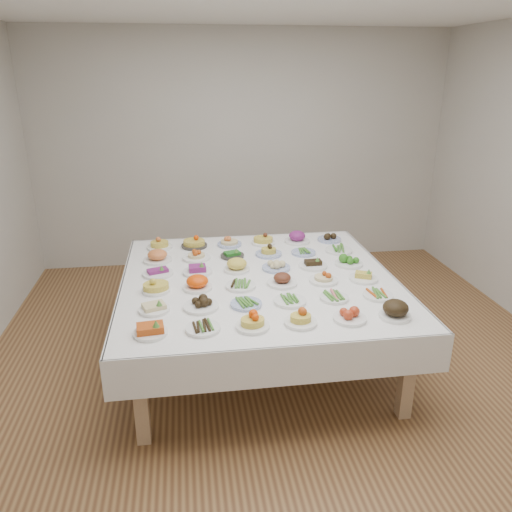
{
  "coord_description": "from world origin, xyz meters",
  "views": [
    {
      "loc": [
        -0.73,
        -3.57,
        2.33
      ],
      "look_at": [
        -0.17,
        0.25,
        0.88
      ],
      "focal_mm": 35.0,
      "sensor_mm": 36.0,
      "label": 1
    }
  ],
  "objects": [
    {
      "name": "dish_20",
      "position": [
        -0.33,
        0.27,
        0.81
      ],
      "size": [
        0.21,
        0.21,
        0.13
      ],
      "color": "white",
      "rests_on": "display_table"
    },
    {
      "name": "dish_25",
      "position": [
        -0.66,
        0.6,
        0.81
      ],
      "size": [
        0.24,
        0.24,
        0.13
      ],
      "color": "white",
      "rests_on": "display_table"
    },
    {
      "name": "dish_19",
      "position": [
        -0.66,
        0.26,
        0.79
      ],
      "size": [
        0.24,
        0.24,
        0.1
      ],
      "color": "white",
      "rests_on": "display_table"
    },
    {
      "name": "dish_24",
      "position": [
        -1.0,
        0.59,
        0.81
      ],
      "size": [
        0.24,
        0.24,
        0.13
      ],
      "color": "white",
      "rests_on": "display_table"
    },
    {
      "name": "display_table",
      "position": [
        -0.17,
        0.1,
        0.68
      ],
      "size": [
        2.2,
        2.2,
        0.75
      ],
      "color": "white",
      "rests_on": "ground"
    },
    {
      "name": "dish_13",
      "position": [
        -0.67,
        -0.05,
        0.81
      ],
      "size": [
        0.22,
        0.22,
        0.13
      ],
      "color": "white",
      "rests_on": "display_table"
    },
    {
      "name": "dish_30",
      "position": [
        -0.99,
        0.93,
        0.81
      ],
      "size": [
        0.23,
        0.23,
        0.13
      ],
      "color": "white",
      "rests_on": "display_table"
    },
    {
      "name": "dish_18",
      "position": [
        -0.98,
        0.28,
        0.79
      ],
      "size": [
        0.24,
        0.24,
        0.1
      ],
      "color": "white",
      "rests_on": "display_table"
    },
    {
      "name": "dish_27",
      "position": [
        -0.01,
        0.6,
        0.8
      ],
      "size": [
        0.23,
        0.23,
        0.12
      ],
      "color": "#4C66B2",
      "rests_on": "display_table"
    },
    {
      "name": "dish_8",
      "position": [
        -0.34,
        -0.39,
        0.77
      ],
      "size": [
        0.22,
        0.22,
        0.05
      ],
      "color": "#4C66B2",
      "rests_on": "display_table"
    },
    {
      "name": "dish_7",
      "position": [
        -0.66,
        -0.38,
        0.8
      ],
      "size": [
        0.25,
        0.25,
        0.11
      ],
      "color": "white",
      "rests_on": "display_table"
    },
    {
      "name": "dish_3",
      "position": [
        -0.02,
        -0.72,
        0.8
      ],
      "size": [
        0.21,
        0.21,
        0.12
      ],
      "color": "white",
      "rests_on": "display_table"
    },
    {
      "name": "dish_2",
      "position": [
        -0.34,
        -0.72,
        0.81
      ],
      "size": [
        0.22,
        0.22,
        0.14
      ],
      "color": "white",
      "rests_on": "display_table"
    },
    {
      "name": "dish_35",
      "position": [
        0.65,
        0.92,
        0.79
      ],
      "size": [
        0.23,
        0.23,
        0.09
      ],
      "color": "#4C66B2",
      "rests_on": "display_table"
    },
    {
      "name": "dish_32",
      "position": [
        -0.33,
        0.92,
        0.81
      ],
      "size": [
        0.23,
        0.23,
        0.13
      ],
      "color": "#4C66B2",
      "rests_on": "display_table"
    },
    {
      "name": "dish_15",
      "position": [
        -0.01,
        -0.06,
        0.8
      ],
      "size": [
        0.23,
        0.23,
        0.12
      ],
      "color": "white",
      "rests_on": "display_table"
    },
    {
      "name": "room_envelope",
      "position": [
        0.0,
        0.0,
        1.83
      ],
      "size": [
        5.02,
        5.02,
        2.81
      ],
      "color": "olive",
      "rests_on": "ground"
    },
    {
      "name": "dish_1",
      "position": [
        -0.66,
        -0.71,
        0.77
      ],
      "size": [
        0.22,
        0.22,
        0.05
      ],
      "color": "white",
      "rests_on": "display_table"
    },
    {
      "name": "dish_5",
      "position": [
        0.64,
        -0.72,
        0.81
      ],
      "size": [
        0.23,
        0.23,
        0.13
      ],
      "color": "white",
      "rests_on": "display_table"
    },
    {
      "name": "dish_14",
      "position": [
        -0.34,
        -0.07,
        0.77
      ],
      "size": [
        0.23,
        0.23,
        0.05
      ],
      "color": "white",
      "rests_on": "display_table"
    },
    {
      "name": "dish_17",
      "position": [
        0.65,
        -0.07,
        0.79
      ],
      "size": [
        0.22,
        0.22,
        0.09
      ],
      "color": "white",
      "rests_on": "display_table"
    },
    {
      "name": "dish_9",
      "position": [
        -0.02,
        -0.39,
        0.77
      ],
      "size": [
        0.23,
        0.23,
        0.05
      ],
      "color": "white",
      "rests_on": "display_table"
    },
    {
      "name": "dish_0",
      "position": [
        -0.99,
        -0.71,
        0.8
      ],
      "size": [
        0.21,
        0.21,
        0.1
      ],
      "color": "white",
      "rests_on": "display_table"
    },
    {
      "name": "dish_29",
      "position": [
        0.65,
        0.6,
        0.78
      ],
      "size": [
        0.25,
        0.24,
        0.06
      ],
      "color": "white",
      "rests_on": "display_table"
    },
    {
      "name": "dish_16",
      "position": [
        0.32,
        -0.06,
        0.8
      ],
      "size": [
        0.22,
        0.22,
        0.11
      ],
      "color": "white",
      "rests_on": "display_table"
    },
    {
      "name": "dish_11",
      "position": [
        0.65,
        -0.39,
        0.77
      ],
      "size": [
        0.22,
        0.22,
        0.05
      ],
      "color": "white",
      "rests_on": "display_table"
    },
    {
      "name": "dish_33",
      "position": [
        -0.0,
        0.92,
        0.81
      ],
      "size": [
        0.22,
        0.22,
        0.13
      ],
      "color": "white",
      "rests_on": "display_table"
    },
    {
      "name": "dish_31",
      "position": [
        -0.67,
        0.93,
        0.83
      ],
      "size": [
        0.27,
        0.26,
        0.16
      ],
      "color": "#2F2C2A",
      "rests_on": "display_table"
    },
    {
      "name": "dish_21",
      "position": [
        0.0,
        0.26,
        0.79
      ],
      "size": [
        0.23,
        0.23,
        0.09
      ],
      "color": "#4C66B2",
      "rests_on": "display_table"
    },
    {
      "name": "dish_6",
      "position": [
        -0.98,
        -0.38,
        0.79
      ],
      "size": [
        0.22,
        0.22,
        0.1
      ],
      "color": "white",
      "rests_on": "display_table"
    },
    {
      "name": "dish_34",
      "position": [
        0.33,
        0.92,
        0.81
      ],
      "size": [
        0.24,
        0.24,
        0.13
      ],
      "color": "white",
      "rests_on": "display_table"
    },
    {
      "name": "dish_10",
      "position": [
        0.31,
        -0.38,
        0.77
      ],
      "size": [
        0.21,
        0.21,
        0.05
      ],
      "color": "white",
      "rests_on": "display_table"
    },
    {
      "name": "dish_22",
      "position": [
        0.32,
        0.26,
        0.78
      ],
      "size": [
        0.24,
        0.24,
        0.09
      ],
      "color": "white",
      "rests_on": "display_table"
    },
    {
      "name": "dish_26",
      "position": [
        -0.34,
        0.6,
        0.78
      ],
      "size": [
        0.21,
        0.21,
        0.09
      ],
      "color": "#2F2C2A",
      "rests_on": "display_table"
    },
    {
      "name": "dish_12",
      "position": [
        -0.98,
        -0.05,
        0.81
      ],
      "size": [
        0.21,
        0.21,
        0.14
      ],
      "color": "white",
      "rests_on": "display_table"
    },
    {
      "name": "dish_4",
      "position": [
        0.32,
        -0.71,
        0.79
      ],
      "size": [
        0.22,
        0.22,
        0.1
      ],
      "color": "white",
      "rests_on": "display_table"
    },
    {
      "name": "dish_23",
      "position": [
        0.64,
        0.26,
        0.8
      ],
      "size": [
        0.23,
        0.23,
        0.11
      ],
      "color": "white",
      "rests_on": "display_table"
    },
    {
      "name": "dish_28",
      "position": [
        0.32,
        0.59,
        0.77
      ],
      "size": [
        0.22,
        0.22,
        0.05
      ],
      "color": "#4C66B2",
      "rests_on": "display_table"
    }
  ]
}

